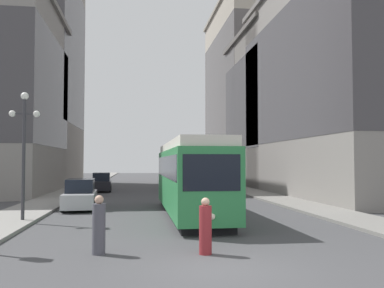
# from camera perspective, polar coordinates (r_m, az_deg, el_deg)

# --- Properties ---
(ground_plane) EXTENTS (200.00, 200.00, 0.00)m
(ground_plane) POSITION_cam_1_polar(r_m,az_deg,el_deg) (11.53, 4.02, -16.75)
(ground_plane) COLOR #424244
(sidewalk_left) EXTENTS (2.86, 120.00, 0.15)m
(sidewalk_left) POSITION_cam_1_polar(r_m,az_deg,el_deg) (51.38, -14.50, -5.52)
(sidewalk_left) COLOR gray
(sidewalk_left) RESTS_ON ground
(sidewalk_right) EXTENTS (2.86, 120.00, 0.15)m
(sidewalk_right) POSITION_cam_1_polar(r_m,az_deg,el_deg) (52.11, 4.12, -5.55)
(sidewalk_right) COLOR gray
(sidewalk_right) RESTS_ON ground
(streetcar) EXTENTS (2.65, 13.42, 3.89)m
(streetcar) POSITION_cam_1_polar(r_m,az_deg,el_deg) (22.26, -0.31, -4.41)
(streetcar) COLOR black
(streetcar) RESTS_ON ground
(transit_bus) EXTENTS (2.75, 13.02, 3.45)m
(transit_bus) POSITION_cam_1_polar(r_m,az_deg,el_deg) (42.11, 1.20, -3.73)
(transit_bus) COLOR black
(transit_bus) RESTS_ON ground
(parked_car_left_near) EXTENTS (2.07, 4.94, 1.82)m
(parked_car_left_near) POSITION_cam_1_polar(r_m,az_deg,el_deg) (41.68, -12.30, -5.20)
(parked_car_left_near) COLOR black
(parked_car_left_near) RESTS_ON ground
(parked_car_left_mid) EXTENTS (2.08, 5.03, 1.82)m
(parked_car_left_mid) POSITION_cam_1_polar(r_m,az_deg,el_deg) (26.32, -15.06, -6.77)
(parked_car_left_mid) COLOR black
(parked_car_left_mid) RESTS_ON ground
(pedestrian_crossing_near) EXTENTS (0.39, 0.39, 1.74)m
(pedestrian_crossing_near) POSITION_cam_1_polar(r_m,az_deg,el_deg) (13.08, 1.85, -11.42)
(pedestrian_crossing_near) COLOR maroon
(pedestrian_crossing_near) RESTS_ON ground
(pedestrian_crossing_far) EXTENTS (0.41, 0.41, 1.81)m
(pedestrian_crossing_far) POSITION_cam_1_polar(r_m,az_deg,el_deg) (13.39, -12.65, -11.00)
(pedestrian_crossing_far) COLOR #4C4C56
(pedestrian_crossing_far) RESTS_ON ground
(lamp_post_left_near) EXTENTS (1.41, 0.36, 6.00)m
(lamp_post_left_near) POSITION_cam_1_polar(r_m,az_deg,el_deg) (21.13, -22.04, 0.97)
(lamp_post_left_near) COLOR #333338
(lamp_post_left_near) RESTS_ON sidewalk_left
(building_left_midblock) EXTENTS (16.33, 17.76, 29.77)m
(building_left_midblock) POSITION_cam_1_polar(r_m,az_deg,el_deg) (56.26, -23.71, 10.55)
(building_left_midblock) COLOR gray
(building_left_midblock) RESTS_ON ground
(building_right_corner) EXTENTS (15.81, 22.52, 26.50)m
(building_right_corner) POSITION_cam_1_polar(r_m,az_deg,el_deg) (64.91, 10.15, 7.11)
(building_right_corner) COLOR #A89E8E
(building_right_corner) RESTS_ON ground
(building_right_midblock) EXTENTS (14.54, 15.55, 18.01)m
(building_right_midblock) POSITION_cam_1_polar(r_m,az_deg,el_deg) (51.51, 14.11, 4.71)
(building_right_midblock) COLOR slate
(building_right_midblock) RESTS_ON ground
(building_right_far) EXTENTS (15.20, 23.43, 18.89)m
(building_right_far) POSITION_cam_1_polar(r_m,az_deg,el_deg) (38.96, 22.46, 7.83)
(building_right_far) COLOR gray
(building_right_far) RESTS_ON ground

